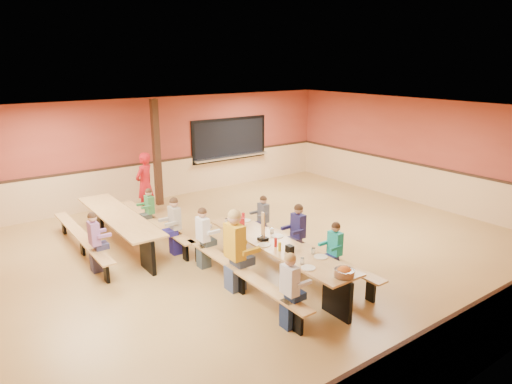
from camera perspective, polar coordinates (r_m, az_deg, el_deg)
ground at (r=9.98m, az=-0.26°, el=-7.54°), size 12.00×12.00×0.00m
room_envelope at (r=9.72m, az=-0.26°, el=-3.81°), size 12.04×10.04×3.02m
kitchen_pass_through at (r=14.92m, az=-3.29°, el=6.38°), size 2.78×0.28×1.38m
structural_post at (r=13.13m, az=-12.30°, el=4.75°), size 0.18×0.18×3.00m
cafeteria_table_main at (r=8.58m, az=2.69°, el=-7.83°), size 1.91×3.70×0.74m
cafeteria_table_second at (r=10.57m, az=-16.76°, el=-3.81°), size 1.91×3.70×0.74m
seated_child_white_left at (r=7.14m, az=4.22°, el=-12.29°), size 0.37×0.31×1.22m
seated_adult_yellow at (r=8.18m, az=-2.67°, el=-7.37°), size 0.51×0.41×1.49m
seated_child_grey_left at (r=9.14m, az=-6.63°, el=-5.77°), size 0.38×0.31×1.23m
seated_child_teal_right at (r=8.62m, az=9.79°, el=-7.51°), size 0.35×0.28×1.17m
seated_child_navy_right at (r=9.29m, az=5.26°, el=-5.30°), size 0.39×0.32×1.24m
seated_child_char_right at (r=10.16m, az=0.91°, el=-3.65°), size 0.33×0.27×1.14m
seated_child_purple_sec at (r=9.44m, az=-19.50°, el=-5.98°), size 0.37×0.30×1.20m
seated_child_green_sec at (r=11.01m, az=-13.11°, el=-2.50°), size 0.33×0.27×1.13m
seated_child_tan_sec at (r=9.85m, az=-10.08°, el=-4.25°), size 0.38×0.31×1.24m
standing_woman at (r=12.48m, az=-13.73°, el=0.99°), size 0.74×0.66×1.69m
punch_pitcher at (r=9.22m, az=-1.88°, el=-3.89°), size 0.16×0.16×0.22m
chip_bowl at (r=7.38m, az=10.98°, el=-9.81°), size 0.32×0.32×0.15m
napkin_dispenser at (r=8.13m, az=4.24°, el=-7.11°), size 0.10×0.14×0.13m
condiment_mustard at (r=8.17m, az=2.96°, el=-6.80°), size 0.06×0.06×0.17m
condiment_ketchup at (r=8.34m, az=2.47°, el=-6.30°), size 0.06×0.06×0.17m
table_paddle at (r=8.59m, az=0.88°, el=-5.23°), size 0.16×0.16×0.56m
place_settings at (r=8.47m, az=2.71°, el=-6.16°), size 0.65×3.30×0.11m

